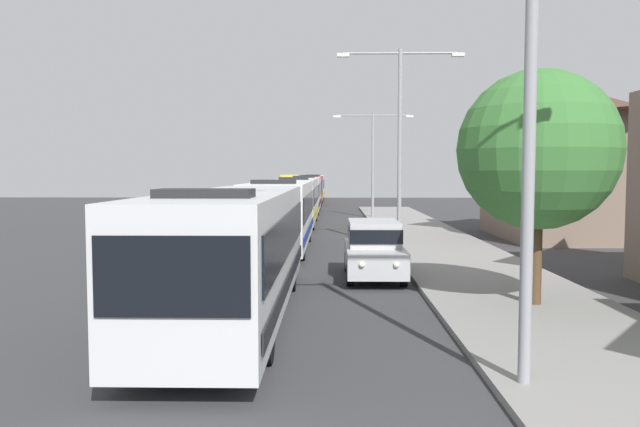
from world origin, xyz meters
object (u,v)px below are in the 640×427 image
bus_lead (236,248)px  bus_fourth_in_line (305,193)px  white_suv (374,247)px  bus_middle (297,200)px  streetlamp_mid (400,127)px  box_truck_oncoming (290,185)px  bus_rear (311,189)px  streetlamp_far (373,153)px  bus_second_in_line (281,212)px  streetlamp_near (531,40)px  bus_tail_end (314,187)px  roadside_tree (538,150)px

bus_lead → bus_fourth_in_line: bearing=90.0°
bus_fourth_in_line → white_suv: (3.70, -33.01, -0.66)m
bus_middle → streetlamp_mid: size_ratio=1.35×
bus_middle → box_truck_oncoming: bus_middle is taller
bus_rear → streetlamp_far: 20.13m
box_truck_oncoming → bus_middle: bearing=-85.5°
bus_lead → box_truck_oncoming: 68.31m
bus_second_in_line → bus_rear: (-0.00, 38.23, -0.00)m
bus_second_in_line → white_suv: bus_second_in_line is taller
streetlamp_mid → streetlamp_far: size_ratio=1.14×
bus_fourth_in_line → streetlamp_near: streetlamp_near is taller
bus_tail_end → streetlamp_mid: size_ratio=1.28×
bus_tail_end → streetlamp_mid: bearing=-83.8°
roadside_tree → streetlamp_near: bearing=-109.4°
bus_fourth_in_line → streetlamp_mid: (5.40, -25.00, 3.86)m
bus_tail_end → white_suv: 57.67m
streetlamp_mid → roadside_tree: 12.91m
white_suv → roadside_tree: 6.72m
streetlamp_near → bus_middle: bearing=99.9°
bus_rear → roadside_tree: size_ratio=1.80×
bus_fourth_in_line → bus_tail_end: (0.00, 24.54, 0.00)m
box_truck_oncoming → streetlamp_mid: 55.46m
bus_middle → box_truck_oncoming: (-3.30, 42.23, 0.02)m
bus_lead → bus_fourth_in_line: same height
streetlamp_near → roadside_tree: (2.11, 5.98, -1.49)m
bus_second_in_line → bus_middle: same height
bus_tail_end → streetlamp_mid: 49.98m
bus_second_in_line → box_truck_oncoming: bearing=93.4°
bus_middle → bus_tail_end: (-0.00, 37.13, -0.00)m
bus_fourth_in_line → streetlamp_far: (5.40, -6.37, 3.29)m
bus_lead → box_truck_oncoming: bearing=92.8°
bus_fourth_in_line → roadside_tree: roadside_tree is taller
streetlamp_near → streetlamp_far: streetlamp_near is taller
bus_rear → bus_tail_end: bearing=90.0°
bus_lead → bus_tail_end: same height
streetlamp_near → streetlamp_mid: size_ratio=0.99×
bus_middle → roadside_tree: roadside_tree is taller
bus_fourth_in_line → roadside_tree: 38.47m
streetlamp_far → roadside_tree: bearing=-86.1°
bus_middle → bus_fourth_in_line: bearing=90.0°
box_truck_oncoming → streetlamp_near: size_ratio=0.93×
bus_middle → white_suv: 20.76m
bus_rear → streetlamp_near: size_ratio=1.21×
bus_middle → streetlamp_near: streetlamp_near is taller
white_suv → bus_lead: bearing=-123.5°
box_truck_oncoming → roadside_tree: size_ratio=1.38×
bus_second_in_line → streetlamp_near: bearing=-73.4°
bus_middle → bus_fourth_in_line: 12.59m
box_truck_oncoming → streetlamp_mid: bearing=-81.0°
white_suv → streetlamp_near: (1.70, -10.62, 4.52)m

